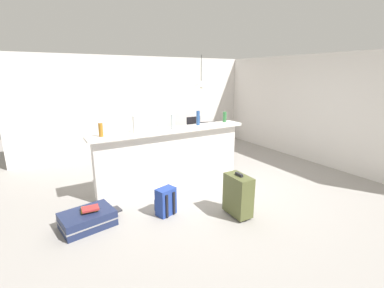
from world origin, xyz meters
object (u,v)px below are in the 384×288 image
at_px(dining_chair_far_side, 192,131).
at_px(bottle_clear, 173,122).
at_px(dining_chair_near_partition, 209,139).
at_px(backpack_blue, 166,202).
at_px(pendant_lamp, 201,84).
at_px(suitcase_upright_olive, 238,195).
at_px(dining_table, 201,130).
at_px(bottle_blue, 198,118).
at_px(bottle_amber, 101,130).
at_px(suitcase_flat_navy, 88,219).
at_px(bottle_white, 135,124).
at_px(bottle_green, 225,117).
at_px(book_stack, 90,209).

bearing_deg(dining_chair_far_side, bottle_clear, -128.18).
distance_m(dining_chair_near_partition, backpack_blue, 2.77).
relative_size(pendant_lamp, suitcase_upright_olive, 1.19).
bearing_deg(dining_table, bottle_blue, -124.75).
xyz_separation_m(dining_chair_near_partition, suitcase_upright_olive, (-1.13, -2.43, -0.19)).
height_order(bottle_amber, suitcase_flat_navy, bottle_amber).
bearing_deg(dining_chair_far_side, dining_chair_near_partition, -97.04).
height_order(bottle_white, bottle_clear, bottle_white).
height_order(bottle_green, backpack_blue, bottle_green).
distance_m(bottle_clear, dining_table, 2.20).
xyz_separation_m(bottle_blue, book_stack, (-2.21, -0.72, -0.98)).
relative_size(bottle_blue, suitcase_flat_navy, 0.32).
distance_m(pendant_lamp, suitcase_flat_navy, 4.16).
distance_m(suitcase_upright_olive, backpack_blue, 1.09).
bearing_deg(book_stack, pendant_lamp, 33.39).
relative_size(bottle_white, dining_chair_near_partition, 0.30).
relative_size(dining_table, dining_chair_far_side, 1.18).
bearing_deg(bottle_clear, dining_table, 43.51).
xyz_separation_m(dining_table, suitcase_flat_navy, (-3.20, -2.10, -0.54)).
distance_m(bottle_white, book_stack, 1.53).
relative_size(bottle_white, bottle_clear, 1.05).
height_order(bottle_green, suitcase_upright_olive, bottle_green).
relative_size(dining_chair_far_side, suitcase_upright_olive, 1.39).
bearing_deg(dining_chair_far_side, suitcase_upright_olive, -109.94).
height_order(bottle_clear, dining_chair_far_side, bottle_clear).
height_order(bottle_blue, dining_table, bottle_blue).
bearing_deg(pendant_lamp, dining_chair_near_partition, -97.08).
relative_size(bottle_blue, bottle_green, 1.30).
bearing_deg(backpack_blue, dining_table, 47.80).
relative_size(bottle_green, backpack_blue, 0.51).
bearing_deg(pendant_lamp, suitcase_flat_navy, -146.78).
relative_size(bottle_white, dining_chair_far_side, 0.30).
relative_size(dining_chair_near_partition, book_stack, 3.84).
bearing_deg(book_stack, dining_table, 33.44).
xyz_separation_m(suitcase_upright_olive, backpack_blue, (-0.91, 0.58, -0.13)).
relative_size(bottle_white, bottle_green, 1.31).
height_order(bottle_clear, bottle_blue, bottle_blue).
distance_m(bottle_clear, bottle_green, 1.25).
relative_size(bottle_blue, dining_table, 0.25).
distance_m(bottle_green, dining_chair_far_side, 2.05).
height_order(backpack_blue, book_stack, backpack_blue).
bearing_deg(dining_table, dining_chair_far_side, 85.04).
bearing_deg(suitcase_upright_olive, pendant_lamp, 67.69).
distance_m(bottle_amber, bottle_clear, 1.24).
distance_m(dining_table, dining_chair_far_side, 0.57).
xyz_separation_m(bottle_amber, backpack_blue, (0.65, -0.94, -1.00)).
xyz_separation_m(bottle_blue, dining_chair_far_side, (0.99, 1.92, -0.72)).
bearing_deg(bottle_white, pendant_lamp, 31.73).
xyz_separation_m(bottle_clear, book_stack, (-1.62, -0.62, -0.98)).
bearing_deg(book_stack, bottle_clear, 21.06).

